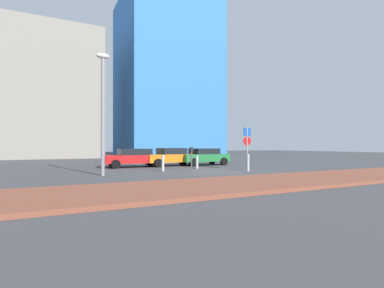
# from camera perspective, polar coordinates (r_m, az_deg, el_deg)

# --- Properties ---
(ground_plane) EXTENTS (120.00, 120.00, 0.00)m
(ground_plane) POSITION_cam_1_polar(r_m,az_deg,el_deg) (18.33, 4.25, -5.39)
(ground_plane) COLOR #424244
(sidewalk_brick) EXTENTS (40.00, 4.30, 0.14)m
(sidewalk_brick) POSITION_cam_1_polar(r_m,az_deg,el_deg) (13.48, 17.78, -6.93)
(sidewalk_brick) COLOR brown
(sidewalk_brick) RESTS_ON ground
(parked_car_red) EXTENTS (4.53, 2.16, 1.39)m
(parked_car_red) POSITION_cam_1_polar(r_m,az_deg,el_deg) (22.07, -11.33, -2.59)
(parked_car_red) COLOR red
(parked_car_red) RESTS_ON ground
(parked_car_orange) EXTENTS (4.39, 2.20, 1.43)m
(parked_car_orange) POSITION_cam_1_polar(r_m,az_deg,el_deg) (22.97, -4.17, -2.50)
(parked_car_orange) COLOR orange
(parked_car_orange) RESTS_ON ground
(parked_car_green) EXTENTS (4.20, 2.13, 1.38)m
(parked_car_green) POSITION_cam_1_polar(r_m,az_deg,el_deg) (23.86, 2.35, -2.43)
(parked_car_green) COLOR #237238
(parked_car_green) RESTS_ON ground
(parking_sign_post) EXTENTS (0.60, 0.10, 2.86)m
(parking_sign_post) POSITION_cam_1_polar(r_m,az_deg,el_deg) (19.71, 10.86, 0.20)
(parking_sign_post) COLOR gray
(parking_sign_post) RESTS_ON ground
(parking_meter) EXTENTS (0.18, 0.14, 1.53)m
(parking_meter) POSITION_cam_1_polar(r_m,az_deg,el_deg) (17.96, -0.11, -2.36)
(parking_meter) COLOR #4C4C51
(parking_meter) RESTS_ON ground
(street_lamp) EXTENTS (0.70, 0.36, 6.62)m
(street_lamp) POSITION_cam_1_polar(r_m,az_deg,el_deg) (16.42, -17.24, 7.75)
(street_lamp) COLOR gray
(street_lamp) RESTS_ON ground
(traffic_bollard_near) EXTENTS (0.16, 0.16, 0.93)m
(traffic_bollard_near) POSITION_cam_1_polar(r_m,az_deg,el_deg) (20.22, 1.01, -3.60)
(traffic_bollard_near) COLOR #B7B7BC
(traffic_bollard_near) RESTS_ON ground
(traffic_bollard_mid) EXTENTS (0.16, 0.16, 1.09)m
(traffic_bollard_mid) POSITION_cam_1_polar(r_m,az_deg,el_deg) (18.53, 11.03, -3.65)
(traffic_bollard_mid) COLOR #B7B7BC
(traffic_bollard_mid) RESTS_ON ground
(traffic_bollard_far) EXTENTS (0.17, 0.17, 1.01)m
(traffic_bollard_far) POSITION_cam_1_polar(r_m,az_deg,el_deg) (18.30, -5.78, -3.81)
(traffic_bollard_far) COLOR #B7B7BC
(traffic_bollard_far) RESTS_ON ground
(building_colorful_midrise) EXTENTS (15.08, 14.38, 26.10)m
(building_colorful_midrise) POSITION_cam_1_polar(r_m,az_deg,el_deg) (50.48, -5.09, 12.79)
(building_colorful_midrise) COLOR #3372BF
(building_colorful_midrise) RESTS_ON ground
(building_under_construction) EXTENTS (15.13, 11.55, 16.80)m
(building_under_construction) POSITION_cam_1_polar(r_m,az_deg,el_deg) (44.14, -27.94, 8.57)
(building_under_construction) COLOR gray
(building_under_construction) RESTS_ON ground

